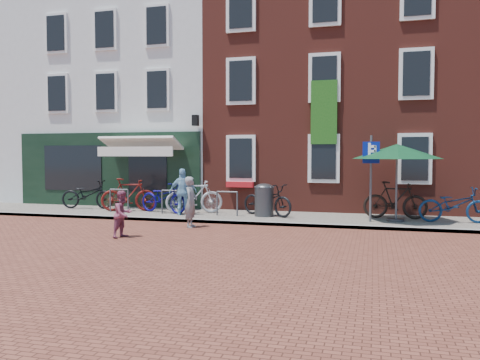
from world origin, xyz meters
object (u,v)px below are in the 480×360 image
(bicycle_2, at_px, (164,198))
(bicycle_4, at_px, (267,200))
(parking_sign, at_px, (371,166))
(bicycle_0, at_px, (88,194))
(bicycle_6, at_px, (454,205))
(boy, at_px, (123,214))
(litter_bin, at_px, (264,198))
(cafe_person, at_px, (183,192))
(woman, at_px, (191,202))
(parasol, at_px, (397,149))
(bicycle_3, at_px, (194,196))
(bicycle_5, at_px, (395,200))
(bicycle_1, at_px, (129,195))

(bicycle_2, xyz_separation_m, bicycle_4, (3.69, 0.12, 0.00))
(parking_sign, distance_m, bicycle_0, 10.42)
(parking_sign, distance_m, bicycle_4, 3.57)
(bicycle_4, height_order, bicycle_6, same)
(boy, relative_size, bicycle_6, 0.60)
(litter_bin, relative_size, cafe_person, 0.74)
(woman, distance_m, cafe_person, 2.19)
(parasol, bearing_deg, bicycle_6, 5.24)
(parking_sign, relative_size, bicycle_6, 1.29)
(bicycle_3, bearing_deg, bicycle_5, -110.91)
(bicycle_2, bearing_deg, parasol, -72.43)
(bicycle_4, height_order, bicycle_5, bicycle_5)
(parasol, distance_m, bicycle_2, 7.95)
(parking_sign, relative_size, cafe_person, 1.67)
(litter_bin, distance_m, parasol, 4.46)
(bicycle_6, bearing_deg, litter_bin, 87.21)
(litter_bin, distance_m, bicycle_3, 2.52)
(parasol, bearing_deg, bicycle_2, 179.02)
(woman, xyz_separation_m, bicycle_3, (-0.83, 2.46, -0.05))
(woman, relative_size, bicycle_6, 0.73)
(bicycle_0, bearing_deg, cafe_person, -110.12)
(litter_bin, bearing_deg, parasol, -1.78)
(bicycle_2, bearing_deg, bicycle_5, -67.99)
(bicycle_3, bearing_deg, bicycle_1, 66.56)
(parking_sign, height_order, bicycle_1, parking_sign)
(bicycle_6, bearing_deg, cafe_person, 89.87)
(litter_bin, xyz_separation_m, bicycle_6, (5.82, 0.02, -0.06))
(bicycle_0, bearing_deg, woman, -126.63)
(bicycle_3, bearing_deg, boy, 153.20)
(cafe_person, distance_m, bicycle_1, 2.37)
(litter_bin, xyz_separation_m, bicycle_2, (-3.61, 0.00, -0.06))
(bicycle_6, bearing_deg, parasol, 92.22)
(woman, height_order, boy, woman)
(boy, xyz_separation_m, cafe_person, (0.03, 4.03, 0.28))
(bicycle_2, bearing_deg, parking_sign, -75.16)
(parking_sign, height_order, bicycle_2, parking_sign)
(boy, bearing_deg, woman, -12.04)
(bicycle_0, bearing_deg, litter_bin, -102.34)
(boy, bearing_deg, bicycle_3, 11.86)
(bicycle_2, relative_size, bicycle_3, 1.03)
(parasol, xyz_separation_m, bicycle_2, (-7.76, 0.13, -1.68))
(litter_bin, height_order, bicycle_1, bicycle_1)
(parking_sign, relative_size, bicycle_4, 1.29)
(litter_bin, bearing_deg, cafe_person, -171.48)
(woman, relative_size, boy, 1.23)
(parasol, height_order, bicycle_0, parasol)
(boy, bearing_deg, bicycle_6, -47.71)
(bicycle_1, bearing_deg, parasol, -111.88)
(parking_sign, height_order, parasol, parking_sign)
(bicycle_1, distance_m, bicycle_6, 10.83)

